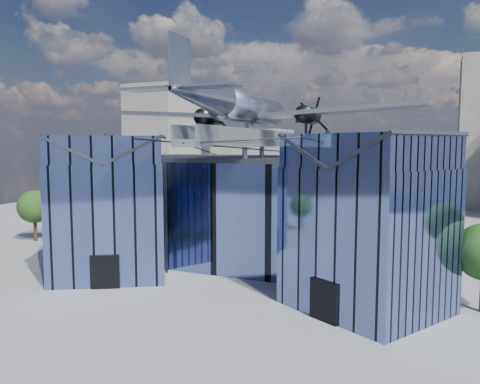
% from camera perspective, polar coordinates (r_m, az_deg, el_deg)
% --- Properties ---
extents(ground_plane, '(120.00, 120.00, 0.00)m').
position_cam_1_polar(ground_plane, '(37.43, -1.23, -11.32)').
color(ground_plane, gray).
extents(museum, '(32.88, 24.50, 17.60)m').
position_cam_1_polar(museum, '(41.51, 2.08, -1.80)').
color(museum, '#5164A5').
rests_on(museum, ground).
extents(bg_towers, '(77.00, 24.50, 26.00)m').
position_cam_1_polar(bg_towers, '(84.13, 14.11, 4.91)').
color(bg_towers, slate).
rests_on(bg_towers, ground).
extents(tree_side_w, '(4.90, 4.90, 5.85)m').
position_cam_1_polar(tree_side_w, '(58.31, -23.79, -1.66)').
color(tree_side_w, '#341F14').
rests_on(tree_side_w, ground).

